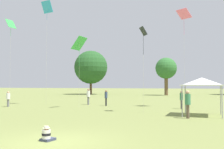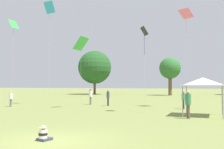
{
  "view_description": "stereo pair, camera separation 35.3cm",
  "coord_description": "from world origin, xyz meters",
  "px_view_note": "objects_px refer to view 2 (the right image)",
  "views": [
    {
      "loc": [
        5.36,
        -8.92,
        2.2
      ],
      "look_at": [
        -0.1,
        7.45,
        2.88
      ],
      "focal_mm": 42.0,
      "sensor_mm": 36.0,
      "label": 1
    },
    {
      "loc": [
        5.69,
        -8.81,
        2.2
      ],
      "look_at": [
        -0.1,
        7.45,
        2.88
      ],
      "focal_mm": 42.0,
      "sensor_mm": 36.0,
      "label": 2
    }
  ],
  "objects_px": {
    "kite_0": "(144,34)",
    "distant_tree_1": "(95,67)",
    "seated_toddler": "(43,135)",
    "canopy_tent": "(203,82)",
    "kite_3": "(49,9)",
    "person_standing_5": "(11,98)",
    "person_standing_1": "(108,96)",
    "kite_4": "(14,26)",
    "person_standing_3": "(183,98)",
    "person_standing_0": "(188,102)",
    "distant_tree_2": "(170,69)",
    "kite_2": "(81,44)",
    "person_standing_2": "(91,95)",
    "kite_1": "(186,15)"
  },
  "relations": [
    {
      "from": "kite_0",
      "to": "distant_tree_1",
      "type": "relative_size",
      "value": 0.68
    },
    {
      "from": "seated_toddler",
      "to": "canopy_tent",
      "type": "bearing_deg",
      "value": 73.1
    },
    {
      "from": "kite_3",
      "to": "person_standing_5",
      "type": "bearing_deg",
      "value": 111.1
    },
    {
      "from": "person_standing_1",
      "to": "kite_4",
      "type": "xyz_separation_m",
      "value": [
        -9.72,
        -3.03,
        7.51
      ]
    },
    {
      "from": "person_standing_3",
      "to": "person_standing_0",
      "type": "bearing_deg",
      "value": -159.68
    },
    {
      "from": "kite_3",
      "to": "distant_tree_2",
      "type": "xyz_separation_m",
      "value": [
        9.32,
        30.66,
        -5.02
      ]
    },
    {
      "from": "kite_0",
      "to": "person_standing_5",
      "type": "bearing_deg",
      "value": 96.59
    },
    {
      "from": "kite_0",
      "to": "kite_2",
      "type": "bearing_deg",
      "value": 85.15
    },
    {
      "from": "canopy_tent",
      "to": "kite_0",
      "type": "xyz_separation_m",
      "value": [
        -4.38,
        0.7,
        3.84
      ]
    },
    {
      "from": "person_standing_1",
      "to": "kite_2",
      "type": "relative_size",
      "value": 0.25
    },
    {
      "from": "kite_0",
      "to": "canopy_tent",
      "type": "bearing_deg",
      "value": -87.87
    },
    {
      "from": "person_standing_5",
      "to": "distant_tree_1",
      "type": "bearing_deg",
      "value": -64.67
    },
    {
      "from": "person_standing_3",
      "to": "person_standing_5",
      "type": "height_order",
      "value": "person_standing_3"
    },
    {
      "from": "person_standing_1",
      "to": "person_standing_5",
      "type": "distance_m",
      "value": 9.87
    },
    {
      "from": "kite_2",
      "to": "distant_tree_2",
      "type": "xyz_separation_m",
      "value": [
        4.18,
        33.12,
        -0.46
      ]
    },
    {
      "from": "person_standing_1",
      "to": "distant_tree_1",
      "type": "distance_m",
      "value": 33.57
    },
    {
      "from": "seated_toddler",
      "to": "kite_0",
      "type": "xyz_separation_m",
      "value": [
        1.5,
        11.53,
        6.02
      ]
    },
    {
      "from": "kite_3",
      "to": "kite_4",
      "type": "xyz_separation_m",
      "value": [
        -3.12,
        -2.06,
        -2.11
      ]
    },
    {
      "from": "kite_0",
      "to": "distant_tree_2",
      "type": "relative_size",
      "value": 0.86
    },
    {
      "from": "person_standing_3",
      "to": "canopy_tent",
      "type": "bearing_deg",
      "value": -147.16
    },
    {
      "from": "person_standing_2",
      "to": "canopy_tent",
      "type": "relative_size",
      "value": 0.6
    },
    {
      "from": "canopy_tent",
      "to": "kite_0",
      "type": "distance_m",
      "value": 5.87
    },
    {
      "from": "seated_toddler",
      "to": "kite_4",
      "type": "height_order",
      "value": "kite_4"
    },
    {
      "from": "person_standing_5",
      "to": "person_standing_0",
      "type": "bearing_deg",
      "value": -175.93
    },
    {
      "from": "person_standing_5",
      "to": "kite_4",
      "type": "distance_m",
      "value": 7.73
    },
    {
      "from": "kite_0",
      "to": "kite_2",
      "type": "height_order",
      "value": "kite_0"
    },
    {
      "from": "kite_1",
      "to": "kite_3",
      "type": "distance_m",
      "value": 14.7
    },
    {
      "from": "distant_tree_1",
      "to": "person_standing_2",
      "type": "bearing_deg",
      "value": -67.4
    },
    {
      "from": "canopy_tent",
      "to": "distant_tree_1",
      "type": "xyz_separation_m",
      "value": [
        -23.91,
        35.85,
        3.84
      ]
    },
    {
      "from": "kite_3",
      "to": "kite_4",
      "type": "relative_size",
      "value": 1.25
    },
    {
      "from": "seated_toddler",
      "to": "person_standing_2",
      "type": "bearing_deg",
      "value": 120.24
    },
    {
      "from": "person_standing_5",
      "to": "kite_0",
      "type": "xyz_separation_m",
      "value": [
        14.0,
        -1.12,
        5.34
      ]
    },
    {
      "from": "person_standing_1",
      "to": "distant_tree_1",
      "type": "bearing_deg",
      "value": 163.11
    },
    {
      "from": "person_standing_2",
      "to": "distant_tree_2",
      "type": "relative_size",
      "value": 0.22
    },
    {
      "from": "distant_tree_2",
      "to": "person_standing_5",
      "type": "bearing_deg",
      "value": -108.97
    },
    {
      "from": "person_standing_1",
      "to": "canopy_tent",
      "type": "xyz_separation_m",
      "value": [
        9.46,
        -6.02,
        1.41
      ]
    },
    {
      "from": "person_standing_3",
      "to": "kite_1",
      "type": "height_order",
      "value": "kite_1"
    },
    {
      "from": "person_standing_0",
      "to": "kite_1",
      "type": "distance_m",
      "value": 11.5
    },
    {
      "from": "kite_1",
      "to": "kite_4",
      "type": "distance_m",
      "value": 18.0
    },
    {
      "from": "person_standing_2",
      "to": "person_standing_5",
      "type": "relative_size",
      "value": 1.13
    },
    {
      "from": "kite_2",
      "to": "kite_1",
      "type": "bearing_deg",
      "value": 164.28
    },
    {
      "from": "kite_1",
      "to": "kite_3",
      "type": "bearing_deg",
      "value": 83.29
    },
    {
      "from": "distant_tree_2",
      "to": "kite_1",
      "type": "bearing_deg",
      "value": -79.88
    },
    {
      "from": "person_standing_3",
      "to": "distant_tree_1",
      "type": "xyz_separation_m",
      "value": [
        -22.17,
        30.91,
        5.25
      ]
    },
    {
      "from": "person_standing_1",
      "to": "person_standing_5",
      "type": "xyz_separation_m",
      "value": [
        -8.93,
        -4.19,
        -0.09
      ]
    },
    {
      "from": "kite_0",
      "to": "kite_2",
      "type": "distance_m",
      "value": 6.81
    },
    {
      "from": "seated_toddler",
      "to": "distant_tree_1",
      "type": "xyz_separation_m",
      "value": [
        -18.03,
        46.68,
        6.01
      ]
    },
    {
      "from": "person_standing_1",
      "to": "kite_0",
      "type": "relative_size",
      "value": 0.24
    },
    {
      "from": "canopy_tent",
      "to": "distant_tree_2",
      "type": "xyz_separation_m",
      "value": [
        -6.74,
        35.7,
        3.19
      ]
    },
    {
      "from": "canopy_tent",
      "to": "kite_4",
      "type": "height_order",
      "value": "kite_4"
    }
  ]
}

